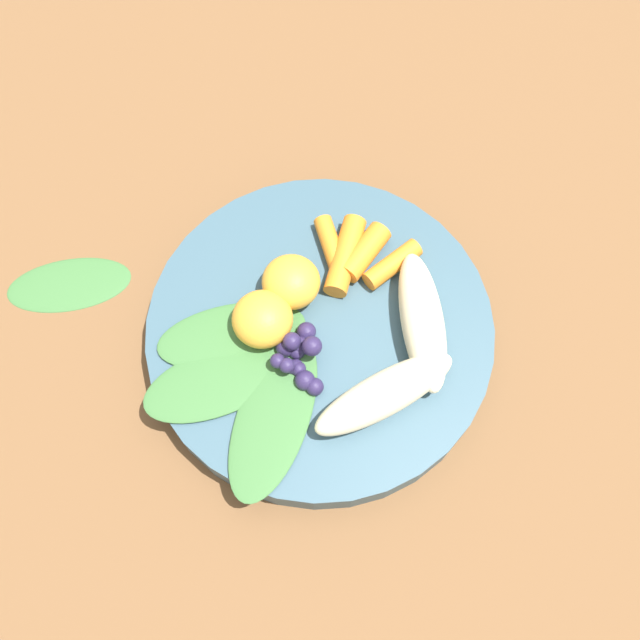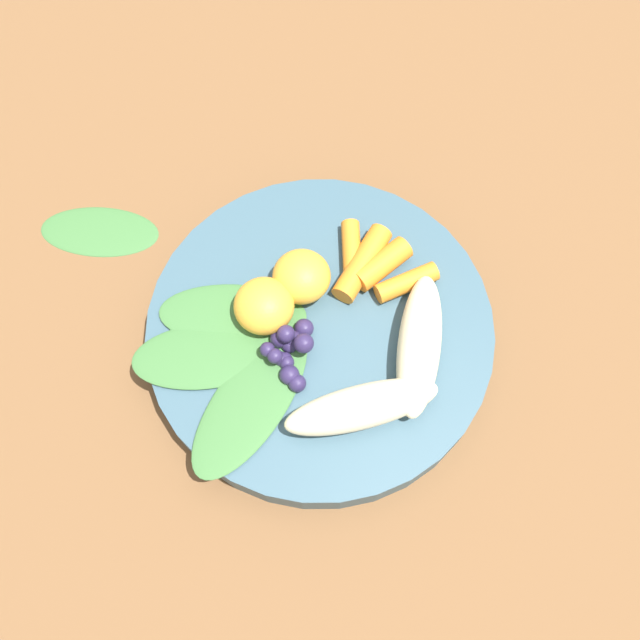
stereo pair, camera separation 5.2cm
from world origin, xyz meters
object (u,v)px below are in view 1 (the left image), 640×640
at_px(bowl, 320,333).
at_px(banana_peeled_right, 385,394).
at_px(kale_leaf_stray, 68,283).
at_px(orange_segment_near, 262,319).
at_px(banana_peeled_left, 422,321).

height_order(bowl, banana_peeled_right, banana_peeled_right).
distance_m(bowl, kale_leaf_stray, 0.21).
relative_size(orange_segment_near, kale_leaf_stray, 0.45).
xyz_separation_m(banana_peeled_right, orange_segment_near, (-0.03, -0.10, 0.00)).
bearing_deg(banana_peeled_right, kale_leaf_stray, 127.86).
height_order(bowl, banana_peeled_left, banana_peeled_left).
distance_m(bowl, banana_peeled_left, 0.08).
distance_m(banana_peeled_left, orange_segment_near, 0.12).
xyz_separation_m(banana_peeled_left, orange_segment_near, (0.03, -0.11, 0.00)).
height_order(banana_peeled_left, banana_peeled_right, same).
distance_m(bowl, orange_segment_near, 0.05).
distance_m(banana_peeled_left, banana_peeled_right, 0.06).
bearing_deg(kale_leaf_stray, banana_peeled_left, 160.08).
bearing_deg(kale_leaf_stray, orange_segment_near, 153.27).
bearing_deg(bowl, banana_peeled_right, 50.85).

